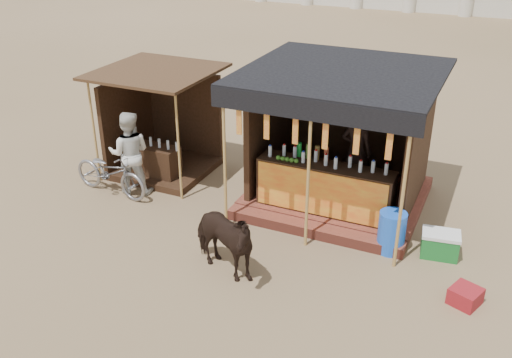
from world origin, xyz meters
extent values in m
plane|color=#846B4C|center=(0.00, 0.00, 0.00)|extent=(120.00, 120.00, 0.00)
cube|color=brown|center=(1.00, 3.50, 0.11)|extent=(3.40, 2.80, 0.22)
cube|color=brown|center=(1.00, 1.95, 0.10)|extent=(3.40, 0.35, 0.20)
cube|color=#381F14|center=(1.00, 2.55, 0.69)|extent=(2.60, 0.55, 0.95)
cube|color=#F0521C|center=(1.00, 2.27, 0.69)|extent=(2.50, 0.02, 0.88)
cube|color=#381F14|center=(1.00, 4.75, 1.47)|extent=(3.00, 0.12, 2.50)
cube|color=#381F14|center=(-0.50, 3.50, 1.47)|extent=(0.12, 2.50, 2.50)
cube|color=#381F14|center=(2.50, 3.50, 1.47)|extent=(0.12, 2.50, 2.50)
cube|color=black|center=(1.00, 3.30, 2.75)|extent=(3.60, 3.60, 0.06)
cube|color=black|center=(1.00, 1.52, 2.57)|extent=(3.60, 0.06, 0.36)
cylinder|color=tan|center=(-0.60, 1.55, 1.38)|extent=(0.06, 0.06, 2.75)
cylinder|color=tan|center=(1.00, 1.55, 1.38)|extent=(0.06, 0.06, 2.75)
cylinder|color=tan|center=(2.60, 1.55, 1.38)|extent=(0.06, 0.06, 2.75)
cube|color=red|center=(-0.30, 1.55, 2.20)|extent=(0.10, 0.02, 0.55)
cube|color=red|center=(0.22, 1.55, 2.20)|extent=(0.10, 0.02, 0.55)
cube|color=red|center=(0.74, 1.55, 2.20)|extent=(0.10, 0.02, 0.55)
cube|color=red|center=(1.26, 1.55, 2.20)|extent=(0.10, 0.02, 0.55)
cube|color=red|center=(1.78, 1.55, 2.20)|extent=(0.10, 0.02, 0.55)
cube|color=red|center=(2.30, 1.55, 2.20)|extent=(0.10, 0.02, 0.55)
imported|color=black|center=(1.29, 3.60, 1.09)|extent=(0.66, 0.46, 1.73)
cube|color=#381F14|center=(-3.00, 3.20, 0.07)|extent=(2.00, 2.00, 0.15)
cube|color=#381F14|center=(-3.00, 4.15, 1.05)|extent=(1.90, 0.10, 2.10)
cube|color=#381F14|center=(-3.95, 3.20, 1.05)|extent=(0.10, 1.90, 2.10)
cube|color=#472D19|center=(-3.00, 3.10, 2.35)|extent=(2.40, 2.40, 0.06)
cylinder|color=tan|center=(-4.05, 2.15, 1.18)|extent=(0.05, 0.05, 2.35)
cylinder|color=tan|center=(-1.95, 2.15, 1.18)|extent=(0.05, 0.05, 2.35)
cube|color=#381F14|center=(-3.00, 2.70, 0.40)|extent=(1.20, 0.50, 0.80)
imported|color=black|center=(0.05, 0.16, 0.64)|extent=(1.65, 1.14, 1.27)
imported|color=gray|center=(-3.42, 1.75, 0.49)|extent=(1.94, 0.86, 0.99)
imported|color=silver|center=(-3.06, 2.00, 0.89)|extent=(1.08, 0.99, 1.79)
cylinder|color=blue|center=(2.43, 1.99, 0.38)|extent=(0.55, 0.55, 0.76)
cube|color=maroon|center=(3.80, 1.00, 0.14)|extent=(0.55, 0.55, 0.27)
cube|color=#19702A|center=(3.24, 2.20, 0.20)|extent=(0.67, 0.51, 0.40)
cube|color=white|center=(3.24, 2.20, 0.43)|extent=(0.70, 0.53, 0.06)
camera|label=1|loc=(3.81, -6.75, 5.60)|focal=40.00mm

